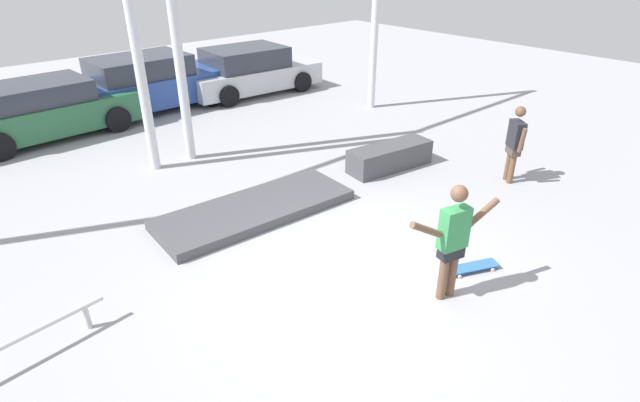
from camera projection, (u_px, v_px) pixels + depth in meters
The scene contains 9 objects.
ground_plane at pixel (354, 278), 7.03m from camera, with size 36.00×36.00×0.00m, color #9E9EA3.
skateboarder at pixel (453, 237), 6.25m from camera, with size 1.38×0.40×1.64m.
skateboard at pixel (472, 267), 7.16m from camera, with size 0.81×0.51×0.08m.
grind_box at pixel (390, 157), 10.31m from camera, with size 1.85×0.59×0.50m, color #47474C.
manual_pad at pixel (255, 209), 8.65m from camera, with size 3.44×1.28×0.17m, color #47474C.
parked_car_green at pixel (44, 110), 11.80m from camera, with size 4.32×2.09×1.33m.
parked_car_blue at pixel (147, 84), 13.68m from camera, with size 4.55×2.07×1.48m.
parked_car_silver at pixel (249, 71), 15.25m from camera, with size 4.27×2.15×1.38m.
bystander at pixel (515, 141), 9.47m from camera, with size 0.46×0.59×1.52m.
Camera 1 is at (-4.12, -3.98, 4.23)m, focal length 28.00 mm.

